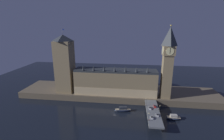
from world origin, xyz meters
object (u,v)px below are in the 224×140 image
Objects in this scene: car_southbound_trail at (155,106)px; pedestrian_mid_walk at (159,109)px; street_lamp_far at (146,100)px; boat_upstream at (123,110)px; street_lamp_near at (149,116)px; car_northbound_trail at (152,118)px; street_lamp_mid at (160,108)px; clock_tower at (168,61)px; pedestrian_near_rail at (149,120)px; pedestrian_far_rail at (147,105)px; car_southbound_lead at (157,115)px; victoria_tower at (65,64)px; car_northbound_lead at (150,108)px; boat_downstream at (174,118)px.

pedestrian_mid_walk is (2.43, -5.69, 0.23)m from car_southbound_trail.
boat_upstream is (-21.30, -6.47, -8.43)m from street_lamp_far.
street_lamp_near is (-10.11, -17.59, 3.26)m from pedestrian_mid_walk.
street_lamp_far is at bearing 96.16° from car_northbound_trail.
car_southbound_trail is at bearing 108.28° from street_lamp_mid.
pedestrian_mid_walk is (-10.18, -28.31, -37.62)m from clock_tower.
pedestrian_near_rail is 24.72m from pedestrian_far_rail.
car_northbound_trail is 6.83m from car_southbound_lead.
street_lamp_far reaches higher than pedestrian_mid_walk.
victoria_tower is 106.08m from car_northbound_trail.
car_southbound_trail is (4.85, 20.03, -0.07)m from car_northbound_trail.
pedestrian_mid_walk reaches higher than car_northbound_trail.
car_northbound_lead is 1.16× the size of car_northbound_trail.
car_northbound_lead is 1.01× the size of car_southbound_lead.
car_northbound_trail is at bearing -39.28° from boat_upstream.
pedestrian_mid_walk is at bearing -33.97° from pedestrian_far_rail.
street_lamp_mid is 0.51× the size of boat_downstream.
pedestrian_mid_walk is 0.10× the size of boat_upstream.
street_lamp_far is (-10.11, 11.85, 2.76)m from pedestrian_mid_walk.
car_northbound_lead is 19.59m from street_lamp_near.
pedestrian_near_rail is at bearing -106.97° from car_southbound_trail.
street_lamp_mid is at bearing 56.56° from pedestrian_near_rail.
car_southbound_trail reaches higher than boat_upstream.
car_northbound_lead is (-17.47, -26.83, -37.83)m from clock_tower.
street_lamp_mid is 18.09m from street_lamp_far.
car_southbound_lead is at bearing -90.00° from car_southbound_trail.
boat_downstream is at bearing -9.86° from boat_upstream.
car_northbound_lead is at bearing 169.34° from boat_downstream.
pedestrian_near_rail is 0.97× the size of pedestrian_far_rail.
car_southbound_trail is at bearing 76.38° from car_northbound_trail.
pedestrian_near_rail is 28.08m from boat_downstream.
pedestrian_near_rail is 0.26× the size of street_lamp_mid.
car_northbound_trail is at bearing -90.00° from car_northbound_lead.
victoria_tower is at bearing 163.54° from pedestrian_far_rail.
boat_upstream is at bearing -179.40° from car_southbound_trail.
car_northbound_trail is 2.53× the size of pedestrian_near_rail.
street_lamp_mid is at bearing 67.03° from car_southbound_lead.
street_lamp_far reaches higher than boat_downstream.
clock_tower reaches higher than car_southbound_trail.
car_northbound_trail is 0.25× the size of boat_upstream.
pedestrian_far_rail reaches higher than boat_upstream.
victoria_tower reaches higher than car_southbound_trail.
car_northbound_lead reaches higher than boat_upstream.
boat_upstream is at bearing 140.72° from car_northbound_trail.
victoria_tower is 10.30× the size of street_lamp_near.
street_lamp_near reaches higher than pedestrian_near_rail.
car_northbound_trail is 21.03m from pedestrian_far_rail.
clock_tower reaches higher than street_lamp_far.
boat_downstream is at bearing 35.35° from pedestrian_near_rail.
boat_downstream is at bearing -10.66° from car_northbound_lead.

